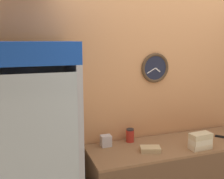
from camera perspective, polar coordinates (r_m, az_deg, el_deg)
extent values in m
cube|color=tan|center=(3.17, 10.46, -1.73)|extent=(5.20, 0.06, 2.70)
torus|color=#4C3823|center=(3.02, 9.37, 4.66)|extent=(0.34, 0.04, 0.34)
cylinder|color=#1E2338|center=(3.02, 9.37, 4.66)|extent=(0.28, 0.01, 0.28)
cube|color=white|center=(3.03, 9.93, 4.23)|extent=(0.07, 0.01, 0.06)
cube|color=white|center=(2.99, 8.57, 4.08)|extent=(0.11, 0.01, 0.06)
cube|color=#8E6642|center=(3.02, 13.55, -11.65)|extent=(1.93, 0.61, 0.02)
cube|color=#B2B7BC|center=(2.84, -16.75, -12.70)|extent=(0.77, 0.04, 1.83)
cube|color=#B2B7BC|center=(2.60, -8.17, -14.60)|extent=(0.05, 0.64, 1.83)
cube|color=white|center=(2.81, -16.72, -12.92)|extent=(0.67, 0.02, 1.73)
cube|color=blue|center=(2.28, -17.72, 7.70)|extent=(0.77, 0.58, 0.18)
cube|color=silver|center=(2.48, -16.61, -11.86)|extent=(0.65, 0.52, 0.01)
cube|color=silver|center=(2.37, -17.04, -4.45)|extent=(0.65, 0.52, 0.01)
cylinder|color=#2D6B38|center=(2.15, -13.34, -3.67)|extent=(0.07, 0.07, 0.14)
cylinder|color=#2D6B38|center=(2.13, -13.45, -1.04)|extent=(0.03, 0.03, 0.06)
cylinder|color=orange|center=(2.34, -17.22, -17.55)|extent=(0.02, 0.02, 0.06)
cube|color=beige|center=(2.95, 18.64, -11.62)|extent=(0.24, 0.13, 0.06)
cube|color=beige|center=(2.93, 18.70, -10.58)|extent=(0.24, 0.14, 0.06)
cube|color=beige|center=(2.91, 18.77, -9.53)|extent=(0.24, 0.13, 0.06)
cube|color=tan|center=(2.77, 8.33, -12.74)|extent=(0.23, 0.18, 0.05)
cube|color=black|center=(3.36, 22.53, -9.44)|extent=(0.10, 0.11, 0.02)
cylinder|color=#B72D23|center=(2.97, 3.95, -10.04)|extent=(0.09, 0.09, 0.14)
cylinder|color=#262628|center=(2.95, 3.96, -8.66)|extent=(0.08, 0.08, 0.01)
cube|color=silver|center=(2.86, -1.33, -11.09)|extent=(0.11, 0.09, 0.12)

